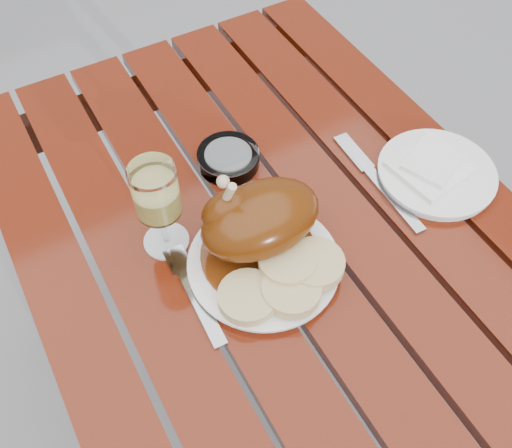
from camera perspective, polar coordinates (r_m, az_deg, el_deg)
The scene contains 11 objects.
ground at distance 1.60m, azimuth 1.94°, elevation -17.42°, with size 60.00×60.00×0.00m, color slate.
table at distance 1.26m, azimuth 2.41°, elevation -11.81°, with size 0.80×1.20×0.75m, color #641B0B.
dinner_plate at distance 0.90m, azimuth 0.77°, elevation -4.03°, with size 0.24×0.24×0.02m, color white.
roast_duck at distance 0.87m, azimuth -0.00°, elevation 0.46°, with size 0.21×0.19×0.14m.
bread_dumplings at distance 0.86m, azimuth 2.99°, elevation -5.39°, with size 0.21×0.13×0.03m.
wine_glass at distance 0.87m, azimuth -9.63°, elevation 1.52°, with size 0.07×0.07×0.17m, color #DFD465.
side_plate at distance 1.06m, azimuth 17.59°, elevation 4.84°, with size 0.21×0.21×0.02m, color white.
napkin at distance 1.05m, azimuth 17.03°, elevation 5.50°, with size 0.12×0.11×0.01m, color white.
ashtray at distance 1.03m, azimuth -2.78°, elevation 6.58°, with size 0.11×0.11×0.03m, color #B2B7BC.
fork at distance 0.88m, azimuth -5.88°, elevation -7.45°, with size 0.02×0.17×0.01m, color gray.
knife at distance 1.02m, azimuth 12.66°, elevation 3.53°, with size 0.02×0.21×0.01m, color gray.
Camera 1 is at (-0.30, -0.43, 1.52)m, focal length 40.00 mm.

